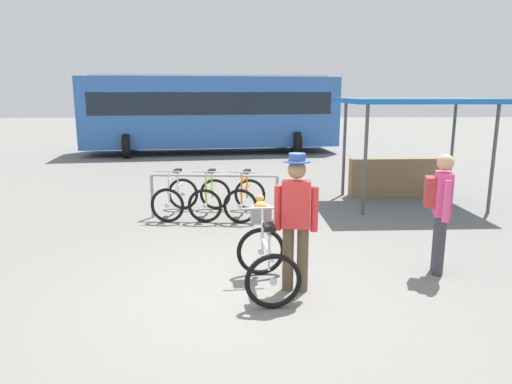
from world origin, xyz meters
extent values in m
plane|color=slate|center=(0.00, 0.00, 0.00)|extent=(80.00, 80.00, 0.00)
cylinder|color=#99999E|center=(-1.87, 3.57, 0.42)|extent=(0.06, 0.06, 0.85)
cylinder|color=#99999E|center=(0.57, 3.36, 0.42)|extent=(0.06, 0.06, 0.85)
cylinder|color=#99999E|center=(-0.65, 3.46, 0.85)|extent=(2.45, 0.26, 0.05)
torus|color=black|center=(-1.35, 4.21, 0.33)|extent=(0.66, 0.19, 0.66)
cylinder|color=#B7B7BC|center=(-1.35, 4.21, 0.33)|extent=(0.09, 0.08, 0.08)
torus|color=black|center=(-1.52, 3.21, 0.33)|extent=(0.66, 0.19, 0.66)
cylinder|color=#B7B7BC|center=(-1.52, 3.21, 0.33)|extent=(0.09, 0.08, 0.08)
cube|color=silver|center=(-1.44, 3.71, 0.56)|extent=(0.19, 0.91, 0.04)
cube|color=silver|center=(-1.44, 3.66, 0.78)|extent=(0.14, 0.61, 0.04)
cylinder|color=silver|center=(-1.41, 3.89, 0.60)|extent=(0.03, 0.03, 0.55)
cube|color=black|center=(-1.41, 3.89, 0.88)|extent=(0.16, 0.26, 0.06)
cylinder|color=silver|center=(-1.50, 3.33, 0.65)|extent=(0.03, 0.03, 0.63)
cylinder|color=#B7B7BC|center=(-1.50, 3.33, 0.96)|extent=(0.52, 0.12, 0.03)
torus|color=black|center=(-0.67, 4.16, 0.33)|extent=(0.67, 0.18, 0.66)
cylinder|color=#B7B7BC|center=(-0.67, 4.16, 0.33)|extent=(0.09, 0.07, 0.08)
torus|color=black|center=(-0.81, 3.15, 0.33)|extent=(0.67, 0.18, 0.66)
cylinder|color=#B7B7BC|center=(-0.81, 3.15, 0.33)|extent=(0.09, 0.07, 0.08)
cube|color=#9ED14C|center=(-0.74, 3.65, 0.56)|extent=(0.16, 0.91, 0.04)
cube|color=#9ED14C|center=(-0.75, 3.60, 0.78)|extent=(0.12, 0.61, 0.04)
cylinder|color=#9ED14C|center=(-0.71, 3.83, 0.60)|extent=(0.03, 0.03, 0.55)
cube|color=black|center=(-0.71, 3.83, 0.88)|extent=(0.15, 0.25, 0.06)
cylinder|color=#9ED14C|center=(-0.79, 3.27, 0.65)|extent=(0.03, 0.03, 0.63)
cylinder|color=#B7B7BC|center=(-0.79, 3.27, 0.96)|extent=(0.52, 0.10, 0.03)
torus|color=black|center=(0.06, 4.09, 0.33)|extent=(0.66, 0.21, 0.66)
cylinder|color=#B7B7BC|center=(0.06, 4.09, 0.33)|extent=(0.09, 0.08, 0.08)
torus|color=black|center=(-0.14, 3.09, 0.33)|extent=(0.66, 0.21, 0.66)
cylinder|color=#B7B7BC|center=(-0.14, 3.09, 0.33)|extent=(0.09, 0.08, 0.08)
cube|color=orange|center=(-0.04, 3.59, 0.56)|extent=(0.21, 0.91, 0.04)
cube|color=orange|center=(-0.05, 3.54, 0.78)|extent=(0.15, 0.61, 0.04)
cylinder|color=orange|center=(-0.01, 3.77, 0.60)|extent=(0.03, 0.03, 0.55)
cube|color=black|center=(-0.01, 3.77, 0.88)|extent=(0.16, 0.26, 0.06)
cylinder|color=orange|center=(-0.12, 3.21, 0.65)|extent=(0.03, 0.03, 0.63)
cylinder|color=#B7B7BC|center=(-0.12, 3.21, 0.96)|extent=(0.52, 0.13, 0.03)
torus|color=black|center=(0.23, -0.46, 0.33)|extent=(0.66, 0.12, 0.66)
cylinder|color=#B7B7BC|center=(0.23, -0.46, 0.33)|extent=(0.09, 0.07, 0.08)
torus|color=black|center=(0.14, 0.55, 0.33)|extent=(0.66, 0.12, 0.66)
cylinder|color=#B7B7BC|center=(0.14, 0.55, 0.33)|extent=(0.09, 0.07, 0.08)
cube|color=silver|center=(0.18, 0.05, 0.56)|extent=(0.12, 0.92, 0.04)
cube|color=silver|center=(0.18, 0.10, 0.78)|extent=(0.09, 0.61, 0.04)
cylinder|color=silver|center=(0.20, -0.14, 0.60)|extent=(0.03, 0.03, 0.55)
cube|color=black|center=(0.20, -0.14, 0.88)|extent=(0.14, 0.25, 0.06)
cylinder|color=silver|center=(0.15, 0.43, 0.65)|extent=(0.03, 0.03, 0.63)
cylinder|color=#B7B7BC|center=(0.15, 0.43, 0.96)|extent=(0.52, 0.08, 0.03)
cube|color=gray|center=(0.13, 0.57, 0.84)|extent=(0.28, 0.22, 0.22)
ellipsoid|color=tan|center=(0.13, 0.57, 0.94)|extent=(0.19, 0.18, 0.16)
sphere|color=tan|center=(0.13, 0.66, 1.04)|extent=(0.11, 0.11, 0.11)
cylinder|color=brown|center=(0.63, 0.01, 0.41)|extent=(0.14, 0.14, 0.82)
cylinder|color=brown|center=(0.45, 0.05, 0.41)|extent=(0.14, 0.14, 0.82)
cube|color=red|center=(0.54, 0.03, 1.11)|extent=(0.37, 0.26, 0.58)
cylinder|color=red|center=(0.75, -0.03, 1.06)|extent=(0.09, 0.09, 0.55)
cylinder|color=red|center=(0.32, 0.05, 1.06)|extent=(0.09, 0.09, 0.55)
sphere|color=#9E7051|center=(0.54, 0.03, 1.53)|extent=(0.22, 0.22, 0.22)
cylinder|color=#334C8C|center=(0.54, 0.03, 1.63)|extent=(0.32, 0.32, 0.02)
cylinder|color=#334C8C|center=(0.54, 0.03, 1.68)|extent=(0.20, 0.20, 0.09)
cylinder|color=#383842|center=(2.58, 0.63, 0.41)|extent=(0.14, 0.14, 0.82)
cylinder|color=#383842|center=(2.53, 0.46, 0.41)|extent=(0.14, 0.14, 0.82)
cube|color=#E54C8C|center=(2.55, 0.54, 1.11)|extent=(0.29, 0.38, 0.58)
cylinder|color=#E54C8C|center=(2.63, 0.75, 1.06)|extent=(0.09, 0.09, 0.55)
cylinder|color=#E54C8C|center=(2.51, 0.33, 1.06)|extent=(0.09, 0.09, 0.55)
sphere|color=tan|center=(2.55, 0.54, 1.53)|extent=(0.22, 0.22, 0.22)
cube|color=#B23333|center=(2.40, 0.59, 1.13)|extent=(0.21, 0.29, 0.40)
cube|color=#3366B7|center=(-1.30, 13.69, 1.65)|extent=(10.22, 3.64, 2.70)
cube|color=#19232D|center=(-1.30, 13.69, 2.00)|extent=(9.43, 3.57, 0.84)
cube|color=silver|center=(-1.30, 13.69, 3.04)|extent=(9.20, 3.28, 0.08)
cylinder|color=black|center=(-4.38, 12.07, 0.45)|extent=(0.35, 0.92, 0.90)
cylinder|color=black|center=(-4.67, 14.56, 0.45)|extent=(0.35, 0.92, 0.90)
cylinder|color=black|center=(2.08, 12.83, 0.45)|extent=(0.35, 0.92, 0.90)
cylinder|color=black|center=(1.79, 15.31, 0.45)|extent=(0.35, 0.92, 0.90)
cylinder|color=#4C4C51|center=(2.32, 5.45, 1.10)|extent=(0.07, 0.07, 2.20)
cylinder|color=#4C4C51|center=(4.92, 5.49, 1.10)|extent=(0.07, 0.07, 2.20)
cylinder|color=#4C4C51|center=(2.34, 3.65, 1.10)|extent=(0.07, 0.07, 2.20)
cylinder|color=#4C4C51|center=(4.94, 3.69, 1.10)|extent=(0.07, 0.07, 2.20)
cube|color=blue|center=(3.63, 4.57, 2.25)|extent=(3.13, 2.34, 0.10)
cube|color=olive|center=(3.62, 5.32, 0.45)|extent=(2.34, 0.33, 0.90)
camera|label=1|loc=(-0.13, -5.39, 2.43)|focal=32.65mm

